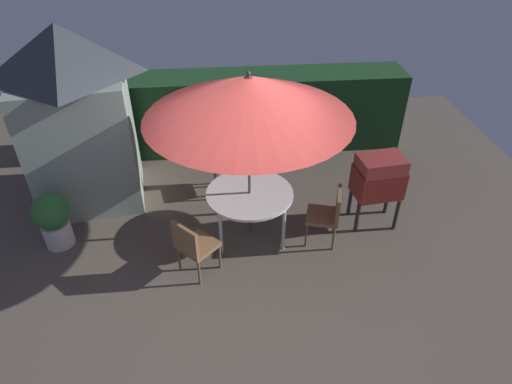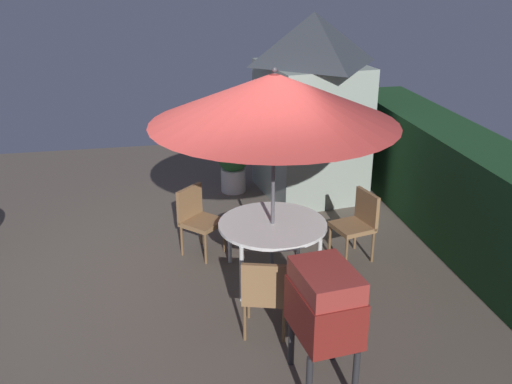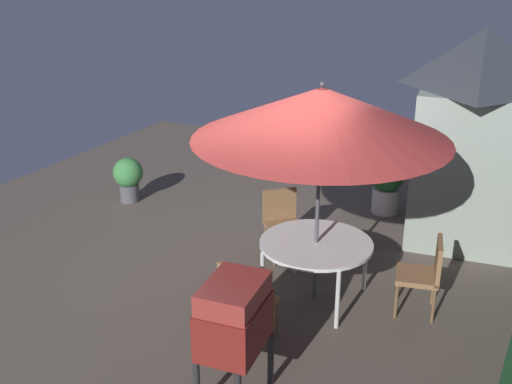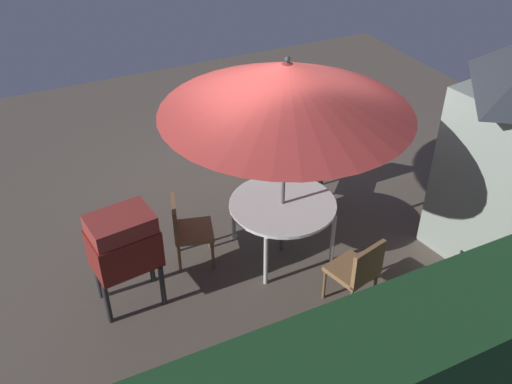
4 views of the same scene
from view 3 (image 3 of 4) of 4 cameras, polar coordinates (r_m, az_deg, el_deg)
name	(u,v)px [view 3 (image 3 of 4)]	position (r m, az deg, el deg)	size (l,w,h in m)	color
ground_plane	(263,275)	(8.01, 0.61, -7.57)	(11.00, 11.00, 0.00)	brown
garden_shed	(474,136)	(9.02, 19.13, 4.84)	(1.87, 1.75, 2.91)	gray
patio_table	(316,246)	(7.25, 5.46, -4.94)	(1.30, 1.30, 0.73)	white
patio_umbrella	(321,114)	(6.71, 5.94, 7.09)	(2.79, 2.79, 2.58)	#4C4C51
bbq_grill	(234,318)	(5.63, -2.01, -11.36)	(0.75, 0.58, 1.20)	maroon
chair_near_shed	(243,297)	(6.56, -1.15, -9.50)	(0.57, 0.57, 0.90)	olive
chair_far_side	(425,271)	(7.28, 15.11, -6.95)	(0.56, 0.56, 0.90)	olive
chair_toward_hedge	(282,219)	(8.31, 2.40, -2.46)	(0.65, 0.65, 0.90)	olive
potted_plant_by_shed	(128,177)	(10.31, -11.50, 1.38)	(0.48, 0.48, 0.73)	#4C4C51
potted_plant_by_grill	(387,183)	(9.85, 11.76, 0.83)	(0.53, 0.53, 0.88)	silver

